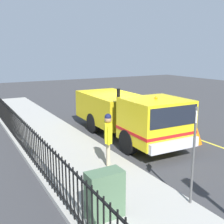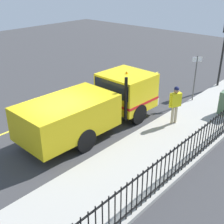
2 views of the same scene
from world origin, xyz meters
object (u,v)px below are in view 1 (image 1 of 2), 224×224
Objects in this scene: utility_cabinet at (105,194)px; traffic_cone at (196,135)px; worker_standing at (108,134)px; street_sign at (194,145)px; work_truck at (130,113)px.

utility_cabinet is 6.76m from traffic_cone.
worker_standing reaches higher than traffic_cone.
utility_cabinet is 0.45× the size of street_sign.
street_sign is at bearing -142.68° from worker_standing.
work_truck is 3.88× the size of worker_standing.
worker_standing is 2.39× the size of traffic_cone.
work_truck reaches higher than utility_cabinet.
traffic_cone is 5.42m from street_sign.
utility_cabinet is at bearing 52.94° from work_truck.
utility_cabinet is at bearing 26.14° from traffic_cone.
street_sign is at bearing 73.69° from work_truck.
work_truck is 2.81× the size of street_sign.
worker_standing is at bearing 5.84° from traffic_cone.
street_sign is (-0.68, 3.05, 0.44)m from worker_standing.
utility_cabinet reaches higher than traffic_cone.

